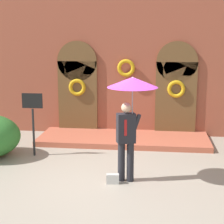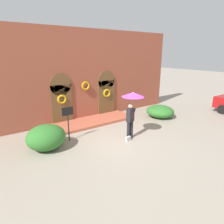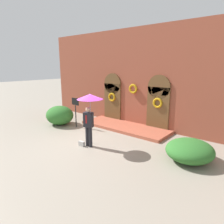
{
  "view_description": "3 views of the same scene",
  "coord_description": "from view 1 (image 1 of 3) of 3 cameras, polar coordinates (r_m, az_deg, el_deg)",
  "views": [
    {
      "loc": [
        0.98,
        -8.06,
        3.27
      ],
      "look_at": [
        -0.2,
        1.76,
        1.19
      ],
      "focal_mm": 60.0,
      "sensor_mm": 36.0,
      "label": 1
    },
    {
      "loc": [
        -5.85,
        -7.21,
        4.21
      ],
      "look_at": [
        0.38,
        1.53,
        0.99
      ],
      "focal_mm": 32.0,
      "sensor_mm": 36.0,
      "label": 2
    },
    {
      "loc": [
        6.44,
        -5.87,
        3.52
      ],
      "look_at": [
        0.42,
        1.41,
        1.31
      ],
      "focal_mm": 32.0,
      "sensor_mm": 36.0,
      "label": 3
    }
  ],
  "objects": [
    {
      "name": "person_with_umbrella",
      "position": [
        8.1,
        2.89,
        2.19
      ],
      "size": [
        1.1,
        1.1,
        2.36
      ],
      "color": "black",
      "rests_on": "ground"
    },
    {
      "name": "ground_plane",
      "position": [
        8.75,
        -0.07,
        -10.09
      ],
      "size": [
        80.0,
        80.0,
        0.0
      ],
      "primitive_type": "plane",
      "color": "gray"
    },
    {
      "name": "building_facade",
      "position": [
        12.26,
        2.3,
        9.07
      ],
      "size": [
        14.0,
        2.3,
        5.6
      ],
      "color": "brown",
      "rests_on": "ground"
    },
    {
      "name": "handbag",
      "position": [
        8.43,
        0.09,
        -10.15
      ],
      "size": [
        0.29,
        0.16,
        0.22
      ],
      "primitive_type": "cube",
      "rotation": [
        0.0,
        0.0,
        0.14
      ],
      "color": "#B7B7B2",
      "rests_on": "ground"
    },
    {
      "name": "sign_post",
      "position": [
        10.25,
        -11.98,
        -0.27
      ],
      "size": [
        0.56,
        0.06,
        1.72
      ],
      "color": "black",
      "rests_on": "ground"
    }
  ]
}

